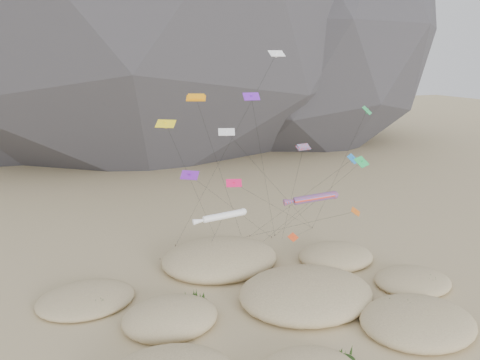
# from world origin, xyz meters

# --- Properties ---
(ground) EXTENTS (500.00, 500.00, 0.00)m
(ground) POSITION_xyz_m (0.00, 0.00, 0.00)
(ground) COLOR #CCB789
(ground) RESTS_ON ground
(dunes) EXTENTS (51.25, 38.13, 3.89)m
(dunes) POSITION_xyz_m (-1.82, 5.26, 0.75)
(dunes) COLOR #CCB789
(dunes) RESTS_ON ground
(dune_grass) EXTENTS (43.05, 28.10, 1.54)m
(dune_grass) POSITION_xyz_m (-0.55, 3.78, 0.85)
(dune_grass) COLOR black
(dune_grass) RESTS_ON ground
(kite_stakes) EXTENTS (27.39, 6.91, 0.30)m
(kite_stakes) POSITION_xyz_m (1.02, 24.09, 0.15)
(kite_stakes) COLOR #3F2D1E
(kite_stakes) RESTS_ON ground
(rainbow_tube_kite) EXTENTS (7.06, 15.60, 12.72)m
(rainbow_tube_kite) POSITION_xyz_m (5.03, 7.20, 11.93)
(rainbow_tube_kite) COLOR red
(rainbow_tube_kite) RESTS_ON ground
(white_tube_kite) EXTENTS (7.15, 11.50, 10.10)m
(white_tube_kite) POSITION_xyz_m (-5.40, 11.66, 9.39)
(white_tube_kite) COLOR white
(white_tube_kite) RESTS_ON ground
(orange_parafoil) EXTENTS (11.55, 11.88, 24.42)m
(orange_parafoil) POSITION_xyz_m (-7.12, 15.72, 23.62)
(orange_parafoil) COLOR orange
(orange_parafoil) RESTS_ON ground
(multi_parafoil) EXTENTS (3.06, 10.46, 17.58)m
(multi_parafoil) POSITION_xyz_m (6.79, 13.35, 16.95)
(multi_parafoil) COLOR #FF1A28
(multi_parafoil) RESTS_ON ground
(delta_kites) EXTENTS (30.07, 22.30, 29.64)m
(delta_kites) POSITION_xyz_m (3.08, 11.19, 17.37)
(delta_kites) COLOR purple
(delta_kites) RESTS_ON ground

